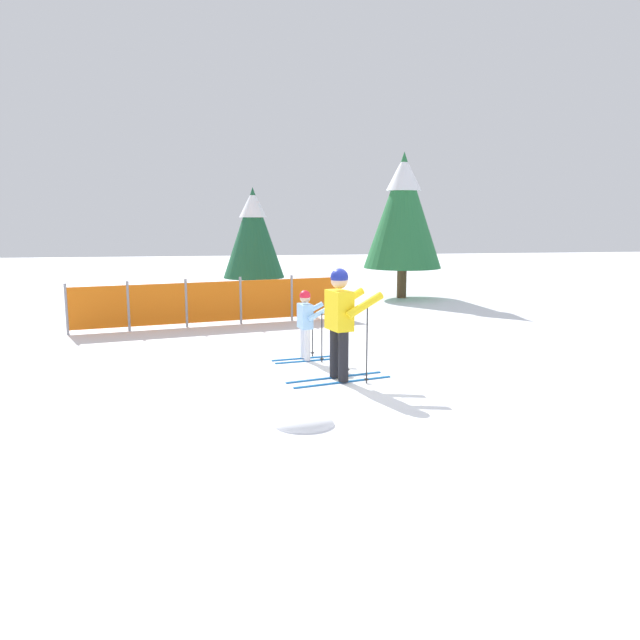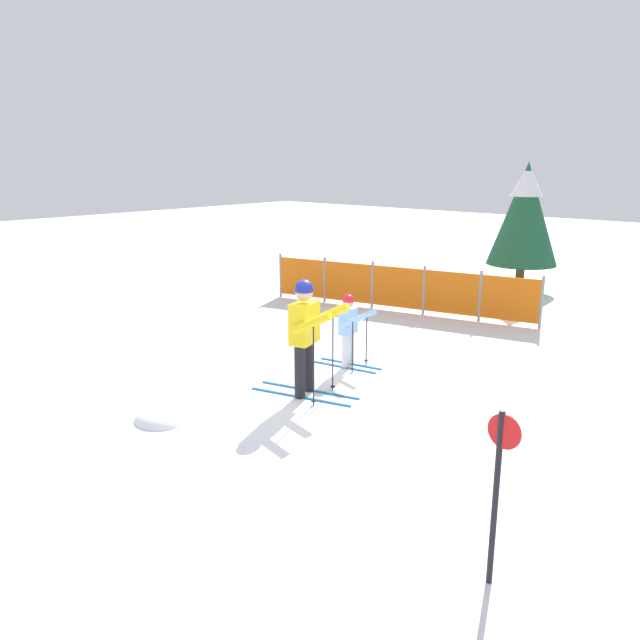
{
  "view_description": "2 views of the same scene",
  "coord_description": "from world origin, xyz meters",
  "px_view_note": "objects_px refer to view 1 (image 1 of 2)",
  "views": [
    {
      "loc": [
        -1.9,
        -8.99,
        2.46
      ],
      "look_at": [
        -0.4,
        0.65,
        0.83
      ],
      "focal_mm": 35.0,
      "sensor_mm": 36.0,
      "label": 1
    },
    {
      "loc": [
        5.59,
        -6.24,
        3.34
      ],
      "look_at": [
        -0.7,
        0.9,
        0.86
      ],
      "focal_mm": 35.0,
      "sensor_mm": 36.0,
      "label": 2
    }
  ],
  "objects_px": {
    "safety_fence": "(214,302)",
    "conifer_far": "(253,231)",
    "skier_adult": "(341,314)",
    "conifer_near": "(403,209)",
    "skier_child": "(306,319)"
  },
  "relations": [
    {
      "from": "safety_fence",
      "to": "conifer_far",
      "type": "distance_m",
      "value": 4.36
    },
    {
      "from": "skier_adult",
      "to": "conifer_near",
      "type": "bearing_deg",
      "value": 53.14
    },
    {
      "from": "skier_adult",
      "to": "skier_child",
      "type": "xyz_separation_m",
      "value": [
        -0.33,
        1.4,
        -0.3
      ]
    },
    {
      "from": "skier_child",
      "to": "conifer_near",
      "type": "xyz_separation_m",
      "value": [
        3.94,
        7.75,
        1.95
      ]
    },
    {
      "from": "conifer_far",
      "to": "conifer_near",
      "type": "distance_m",
      "value": 4.49
    },
    {
      "from": "skier_child",
      "to": "safety_fence",
      "type": "relative_size",
      "value": 0.2
    },
    {
      "from": "skier_child",
      "to": "conifer_far",
      "type": "distance_m",
      "value": 7.8
    },
    {
      "from": "skier_adult",
      "to": "safety_fence",
      "type": "bearing_deg",
      "value": 95.42
    },
    {
      "from": "skier_child",
      "to": "skier_adult",
      "type": "bearing_deg",
      "value": -87.1
    },
    {
      "from": "skier_adult",
      "to": "conifer_near",
      "type": "relative_size",
      "value": 0.39
    },
    {
      "from": "conifer_near",
      "to": "skier_adult",
      "type": "bearing_deg",
      "value": -111.52
    },
    {
      "from": "skier_adult",
      "to": "safety_fence",
      "type": "distance_m",
      "value": 5.51
    },
    {
      "from": "safety_fence",
      "to": "conifer_far",
      "type": "xyz_separation_m",
      "value": [
        1.11,
        3.95,
        1.47
      ]
    },
    {
      "from": "safety_fence",
      "to": "conifer_near",
      "type": "xyz_separation_m",
      "value": [
        5.55,
        4.02,
        2.12
      ]
    },
    {
      "from": "skier_child",
      "to": "conifer_far",
      "type": "relative_size",
      "value": 0.37
    }
  ]
}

